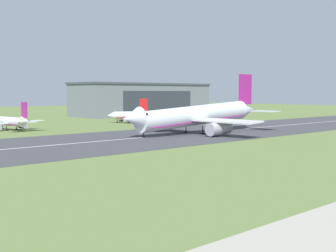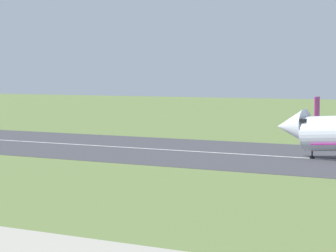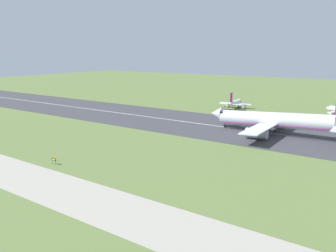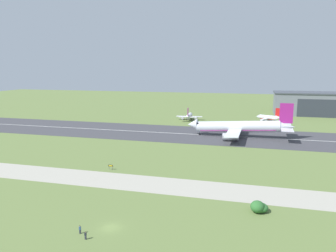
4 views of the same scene
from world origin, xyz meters
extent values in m
plane|color=olive|center=(0.00, 52.77, 0.00)|extent=(687.62, 687.62, 0.00)
cube|color=#3D3D42|center=(0.00, 105.53, 0.03)|extent=(447.62, 45.02, 0.06)
cube|color=silver|center=(0.00, 105.53, 0.07)|extent=(402.86, 0.70, 0.01)
cone|color=silver|center=(-2.00, 105.50, 5.27)|extent=(5.60, 5.85, 6.00)
cube|color=black|center=(0.83, 105.43, 6.41)|extent=(1.25, 4.88, 0.50)
cylinder|color=black|center=(1.77, 105.41, 1.21)|extent=(0.24, 0.24, 2.41)
cylinder|color=black|center=(1.77, 105.41, 0.22)|extent=(0.84, 0.84, 0.44)
cylinder|color=silver|center=(-13.18, 152.47, 2.83)|extent=(3.98, 13.56, 2.84)
cone|color=silver|center=(-13.87, 160.41, 2.83)|extent=(3.05, 2.79, 2.84)
cone|color=silver|center=(-12.46, 144.12, 3.34)|extent=(2.84, 3.62, 2.56)
cube|color=black|center=(-13.75, 159.00, 3.39)|extent=(2.50, 1.30, 0.44)
cube|color=#991E7A|center=(-13.18, 152.47, 2.04)|extent=(3.72, 12.22, 0.20)
cube|color=silver|center=(-18.25, 152.30, 2.33)|extent=(7.46, 2.94, 0.40)
cylinder|color=#A8A8B2|center=(-17.71, 152.82, 1.20)|extent=(2.07, 3.83, 1.76)
cube|color=#991E7A|center=(-12.51, 144.63, 6.66)|extent=(0.54, 3.10, 4.83)
cube|color=silver|center=(-8.89, 144.54, 3.25)|extent=(4.56, 3.07, 0.24)
cube|color=silver|center=(-16.05, 143.92, 3.25)|extent=(4.56, 3.07, 0.24)
cylinder|color=black|center=(-13.65, 157.94, 0.70)|extent=(0.24, 0.24, 1.41)
cylinder|color=black|center=(-13.65, 157.94, 0.22)|extent=(0.84, 0.84, 0.44)
cylinder|color=black|center=(-11.46, 152.39, 0.70)|extent=(0.24, 0.24, 1.41)
cylinder|color=black|center=(-11.46, 152.39, 0.22)|extent=(0.84, 0.84, 0.44)
cylinder|color=black|center=(-14.86, 152.09, 0.70)|extent=(0.24, 0.24, 1.41)
cylinder|color=black|center=(-14.86, 152.09, 0.22)|extent=(0.84, 0.84, 0.44)
camera|label=1|loc=(-77.83, 11.11, 11.92)|focal=50.00mm
camera|label=2|loc=(49.91, -18.09, 14.01)|focal=85.00mm
camera|label=3|loc=(54.08, -14.13, 29.29)|focal=35.00mm
camera|label=4|loc=(29.40, -61.06, 34.49)|focal=35.00mm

